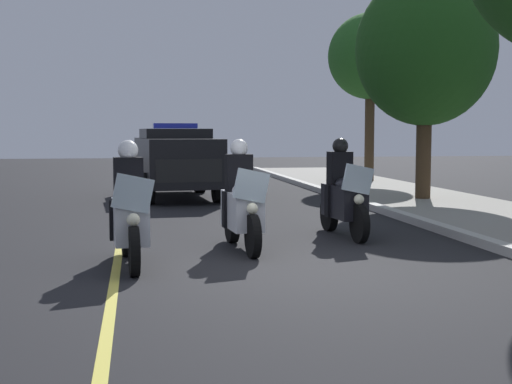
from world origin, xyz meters
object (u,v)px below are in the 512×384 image
Objects in this scene: police_motorcycle_trailing at (343,197)px; tree_far_back at (426,50)px; police_motorcycle_lead_left at (130,215)px; police_suv at (176,159)px; tree_behind_suv at (370,57)px; police_motorcycle_lead_right at (242,205)px.

tree_far_back is (-5.51, 3.76, 3.21)m from police_motorcycle_trailing.
tree_far_back reaches higher than police_motorcycle_lead_left.
police_motorcycle_lead_left is at bearing -6.75° from police_suv.
tree_behind_suv reaches higher than police_motorcycle_trailing.
police_motorcycle_trailing is 8.17m from police_suv.
tree_far_back reaches higher than police_suv.
tree_behind_suv is at bearing 150.21° from police_motorcycle_lead_left.
tree_far_back is 6.67m from tree_behind_suv.
police_motorcycle_lead_right is at bearing -40.89° from tree_far_back.
tree_behind_suv is at bearing 121.93° from police_suv.
police_suv reaches higher than police_motorcycle_lead_right.
police_motorcycle_trailing is 7.40m from tree_far_back.
police_motorcycle_lead_left is 0.37× the size of tree_behind_suv.
police_motorcycle_lead_left is 1.99m from police_motorcycle_lead_right.
tree_behind_suv reaches higher than police_motorcycle_lead_right.
tree_behind_suv reaches higher than police_suv.
police_motorcycle_lead_right is 15.16m from tree_behind_suv.
police_motorcycle_lead_left is 1.00× the size of police_motorcycle_lead_right.
tree_far_back is at bearing 145.72° from police_motorcycle_trailing.
tree_far_back is at bearing 70.09° from police_suv.
police_motorcycle_trailing is 0.37× the size of tree_far_back.
tree_far_back is (-7.63, 7.41, 3.21)m from police_motorcycle_lead_left.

